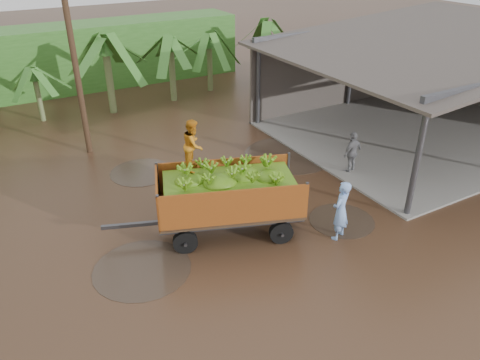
{
  "coord_description": "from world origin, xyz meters",
  "views": [
    {
      "loc": [
        -5.99,
        -12.32,
        8.36
      ],
      "look_at": [
        0.45,
        -1.07,
        1.37
      ],
      "focal_mm": 35.0,
      "sensor_mm": 36.0,
      "label": 1
    }
  ],
  "objects_px": {
    "banana_trailer": "(228,194)",
    "man_grey": "(352,152)",
    "man_blue": "(341,211)",
    "utility_pole": "(75,64)"
  },
  "relations": [
    {
      "from": "banana_trailer",
      "to": "man_grey",
      "type": "height_order",
      "value": "banana_trailer"
    },
    {
      "from": "banana_trailer",
      "to": "man_blue",
      "type": "relative_size",
      "value": 3.14
    },
    {
      "from": "man_blue",
      "to": "utility_pole",
      "type": "relative_size",
      "value": 0.26
    },
    {
      "from": "banana_trailer",
      "to": "man_blue",
      "type": "bearing_deg",
      "value": -16.35
    },
    {
      "from": "man_blue",
      "to": "utility_pole",
      "type": "distance_m",
      "value": 11.6
    },
    {
      "from": "banana_trailer",
      "to": "utility_pole",
      "type": "bearing_deg",
      "value": 126.19
    },
    {
      "from": "banana_trailer",
      "to": "man_grey",
      "type": "relative_size",
      "value": 3.56
    },
    {
      "from": "banana_trailer",
      "to": "man_grey",
      "type": "distance_m",
      "value": 6.11
    },
    {
      "from": "man_blue",
      "to": "man_grey",
      "type": "relative_size",
      "value": 1.14
    },
    {
      "from": "banana_trailer",
      "to": "man_blue",
      "type": "height_order",
      "value": "banana_trailer"
    }
  ]
}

